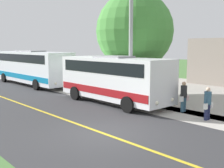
# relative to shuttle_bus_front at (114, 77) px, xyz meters

# --- Properties ---
(ground_plane) EXTENTS (120.00, 120.00, 0.00)m
(ground_plane) POSITION_rel_shuttle_bus_front_xyz_m (4.52, 4.31, -1.64)
(ground_plane) COLOR #477238
(road_surface) EXTENTS (8.00, 100.00, 0.01)m
(road_surface) POSITION_rel_shuttle_bus_front_xyz_m (4.52, 4.31, -1.64)
(road_surface) COLOR #333335
(road_surface) RESTS_ON ground
(sidewalk) EXTENTS (2.40, 100.00, 0.01)m
(sidewalk) POSITION_rel_shuttle_bus_front_xyz_m (-0.68, 4.31, -1.64)
(sidewalk) COLOR #B2ADA3
(sidewalk) RESTS_ON ground
(road_centre_line) EXTENTS (0.16, 100.00, 0.00)m
(road_centre_line) POSITION_rel_shuttle_bus_front_xyz_m (4.52, 4.31, -1.63)
(road_centre_line) COLOR gold
(road_centre_line) RESTS_ON ground
(shuttle_bus_front) EXTENTS (2.69, 8.08, 2.98)m
(shuttle_bus_front) POSITION_rel_shuttle_bus_front_xyz_m (0.00, 0.00, 0.00)
(shuttle_bus_front) COLOR white
(shuttle_bus_front) RESTS_ON ground
(transit_bus_rear) EXTENTS (2.76, 11.29, 3.20)m
(transit_bus_rear) POSITION_rel_shuttle_bus_front_xyz_m (-0.04, -11.54, 0.11)
(transit_bus_rear) COLOR white
(transit_bus_rear) RESTS_ON ground
(pedestrian_with_bags) EXTENTS (0.72, 0.34, 1.61)m
(pedestrian_with_bags) POSITION_rel_shuttle_bus_front_xyz_m (-0.59, 6.09, -0.78)
(pedestrian_with_bags) COLOR #1E2347
(pedestrian_with_bags) RESTS_ON ground
(pedestrian_waiting) EXTENTS (0.72, 0.34, 1.68)m
(pedestrian_waiting) POSITION_rel_shuttle_bus_front_xyz_m (-1.17, 4.37, -0.74)
(pedestrian_waiting) COLOR #335972
(pedestrian_waiting) RESTS_ON ground
(street_light_pole) EXTENTS (1.97, 0.24, 7.20)m
(street_light_pole) POSITION_rel_shuttle_bus_front_xyz_m (-0.35, 1.01, 2.36)
(street_light_pole) COLOR #9E9EA3
(street_light_pole) RESTS_ON ground
(tree_curbside) EXTENTS (5.49, 5.49, 7.39)m
(tree_curbside) POSITION_rel_shuttle_bus_front_xyz_m (-2.88, -0.94, 3.00)
(tree_curbside) COLOR brown
(tree_curbside) RESTS_ON ground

